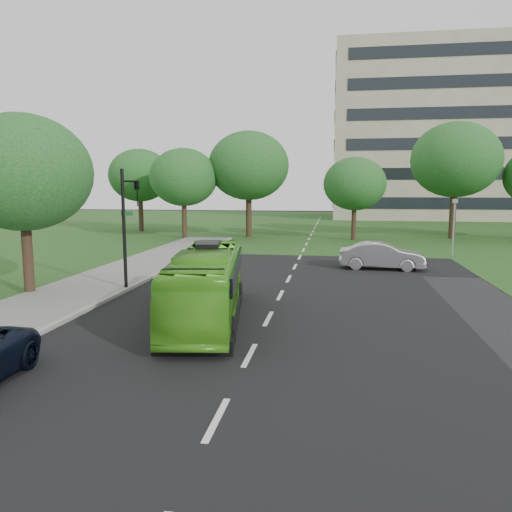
{
  "coord_description": "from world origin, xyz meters",
  "views": [
    {
      "loc": [
        2.33,
        -19.48,
        4.79
      ],
      "look_at": [
        -1.25,
        3.01,
        1.6
      ],
      "focal_mm": 35.0,
      "sensor_mm": 36.0,
      "label": 1
    }
  ],
  "objects_px": {
    "office_building": "(468,135)",
    "tree_side_near": "(22,173)",
    "tree_park_b": "(249,166)",
    "tree_park_d": "(456,160)",
    "traffic_light": "(127,220)",
    "tree_park_c": "(355,184)",
    "camera_pole": "(454,219)",
    "tree_park_f": "(140,175)",
    "tree_park_a": "(184,177)",
    "bus": "(207,285)",
    "sedan": "(382,256)"
  },
  "relations": [
    {
      "from": "office_building",
      "to": "tree_park_f",
      "type": "distance_m",
      "value": 50.93
    },
    {
      "from": "tree_park_c",
      "to": "camera_pole",
      "type": "distance_m",
      "value": 11.86
    },
    {
      "from": "tree_park_a",
      "to": "tree_side_near",
      "type": "bearing_deg",
      "value": -89.15
    },
    {
      "from": "office_building",
      "to": "tree_side_near",
      "type": "height_order",
      "value": "office_building"
    },
    {
      "from": "traffic_light",
      "to": "tree_side_near",
      "type": "bearing_deg",
      "value": -145.7
    },
    {
      "from": "tree_park_c",
      "to": "tree_park_d",
      "type": "xyz_separation_m",
      "value": [
        9.02,
        2.66,
        2.16
      ]
    },
    {
      "from": "tree_park_c",
      "to": "tree_park_d",
      "type": "bearing_deg",
      "value": 16.45
    },
    {
      "from": "tree_park_d",
      "to": "bus",
      "type": "height_order",
      "value": "tree_park_d"
    },
    {
      "from": "tree_park_d",
      "to": "tree_side_near",
      "type": "relative_size",
      "value": 1.34
    },
    {
      "from": "tree_park_f",
      "to": "traffic_light",
      "type": "xyz_separation_m",
      "value": [
        11.24,
        -29.42,
        -2.66
      ]
    },
    {
      "from": "tree_side_near",
      "to": "sedan",
      "type": "relative_size",
      "value": 1.64
    },
    {
      "from": "tree_park_f",
      "to": "tree_side_near",
      "type": "height_order",
      "value": "tree_park_f"
    },
    {
      "from": "tree_park_b",
      "to": "bus",
      "type": "distance_m",
      "value": 30.25
    },
    {
      "from": "tree_park_a",
      "to": "tree_park_d",
      "type": "height_order",
      "value": "tree_park_d"
    },
    {
      "from": "tree_park_c",
      "to": "tree_side_near",
      "type": "xyz_separation_m",
      "value": [
        -15.09,
        -25.53,
        0.37
      ]
    },
    {
      "from": "sedan",
      "to": "traffic_light",
      "type": "distance_m",
      "value": 14.69
    },
    {
      "from": "tree_park_b",
      "to": "camera_pole",
      "type": "bearing_deg",
      "value": -33.84
    },
    {
      "from": "tree_park_d",
      "to": "sedan",
      "type": "bearing_deg",
      "value": -113.0
    },
    {
      "from": "office_building",
      "to": "tree_park_d",
      "type": "bearing_deg",
      "value": -105.1
    },
    {
      "from": "tree_park_a",
      "to": "camera_pole",
      "type": "distance_m",
      "value": 23.71
    },
    {
      "from": "tree_park_d",
      "to": "tree_side_near",
      "type": "xyz_separation_m",
      "value": [
        -24.11,
        -28.19,
        -1.79
      ]
    },
    {
      "from": "tree_park_b",
      "to": "camera_pole",
      "type": "relative_size",
      "value": 2.52
    },
    {
      "from": "office_building",
      "to": "traffic_light",
      "type": "xyz_separation_m",
      "value": [
        -28.98,
        -59.96,
        -9.23
      ]
    },
    {
      "from": "office_building",
      "to": "tree_side_near",
      "type": "bearing_deg",
      "value": -118.3
    },
    {
      "from": "tree_park_b",
      "to": "sedan",
      "type": "relative_size",
      "value": 2.06
    },
    {
      "from": "tree_park_c",
      "to": "tree_park_f",
      "type": "height_order",
      "value": "tree_park_f"
    },
    {
      "from": "traffic_light",
      "to": "tree_park_f",
      "type": "bearing_deg",
      "value": 125.47
    },
    {
      "from": "tree_park_a",
      "to": "tree_park_c",
      "type": "xyz_separation_m",
      "value": [
        15.45,
        1.01,
        -0.6
      ]
    },
    {
      "from": "office_building",
      "to": "tree_park_c",
      "type": "height_order",
      "value": "office_building"
    },
    {
      "from": "tree_side_near",
      "to": "bus",
      "type": "bearing_deg",
      "value": -17.81
    },
    {
      "from": "bus",
      "to": "tree_park_c",
      "type": "bearing_deg",
      "value": 69.04
    },
    {
      "from": "tree_park_d",
      "to": "tree_park_a",
      "type": "bearing_deg",
      "value": -171.46
    },
    {
      "from": "tree_side_near",
      "to": "camera_pole",
      "type": "xyz_separation_m",
      "value": [
        21.49,
        15.85,
        -2.83
      ]
    },
    {
      "from": "office_building",
      "to": "tree_park_c",
      "type": "bearing_deg",
      "value": -116.61
    },
    {
      "from": "tree_side_near",
      "to": "bus",
      "type": "distance_m",
      "value": 10.21
    },
    {
      "from": "tree_park_a",
      "to": "bus",
      "type": "height_order",
      "value": "tree_park_a"
    },
    {
      "from": "tree_park_b",
      "to": "tree_park_d",
      "type": "distance_m",
      "value": 18.86
    },
    {
      "from": "bus",
      "to": "tree_park_f",
      "type": "bearing_deg",
      "value": 106.78
    },
    {
      "from": "tree_side_near",
      "to": "traffic_light",
      "type": "bearing_deg",
      "value": 19.75
    },
    {
      "from": "tree_park_b",
      "to": "tree_side_near",
      "type": "bearing_deg",
      "value": -101.27
    },
    {
      "from": "traffic_light",
      "to": "camera_pole",
      "type": "xyz_separation_m",
      "value": [
        17.4,
        14.38,
        -0.73
      ]
    },
    {
      "from": "tree_park_f",
      "to": "bus",
      "type": "height_order",
      "value": "tree_park_f"
    },
    {
      "from": "tree_park_c",
      "to": "tree_park_b",
      "type": "bearing_deg",
      "value": 173.24
    },
    {
      "from": "tree_park_d",
      "to": "camera_pole",
      "type": "bearing_deg",
      "value": -101.98
    },
    {
      "from": "office_building",
      "to": "sedan",
      "type": "bearing_deg",
      "value": -108.03
    },
    {
      "from": "camera_pole",
      "to": "tree_park_b",
      "type": "bearing_deg",
      "value": 169.5
    },
    {
      "from": "office_building",
      "to": "traffic_light",
      "type": "bearing_deg",
      "value": -115.8
    },
    {
      "from": "tree_park_c",
      "to": "sedan",
      "type": "xyz_separation_m",
      "value": [
        1.07,
        -16.06,
        -4.21
      ]
    },
    {
      "from": "tree_park_a",
      "to": "bus",
      "type": "distance_m",
      "value": 29.23
    },
    {
      "from": "office_building",
      "to": "tree_park_f",
      "type": "relative_size",
      "value": 4.6
    }
  ]
}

